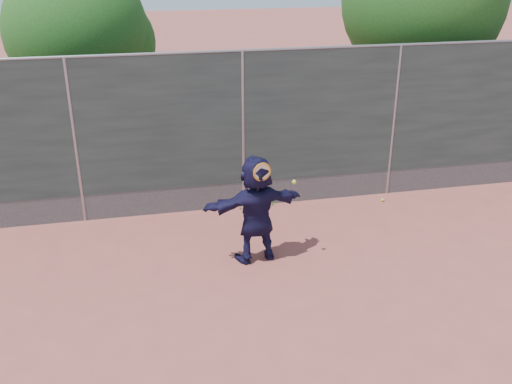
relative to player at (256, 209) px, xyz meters
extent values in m
plane|color=#9E4C42|center=(0.19, -1.47, -0.88)|extent=(80.00, 80.00, 0.00)
imported|color=#161437|center=(0.00, 0.00, 0.00)|extent=(1.70, 0.76, 1.76)
sphere|color=#AFD42F|center=(2.94, 1.65, -0.85)|extent=(0.07, 0.07, 0.07)
cube|color=#38423D|center=(0.19, 2.03, 0.87)|extent=(20.00, 0.04, 2.50)
cube|color=slate|center=(0.19, 2.03, -0.63)|extent=(20.00, 0.03, 0.50)
cylinder|color=gray|center=(0.19, 2.03, 2.12)|extent=(20.00, 0.05, 0.05)
cylinder|color=gray|center=(-2.81, 2.03, 0.62)|extent=(0.06, 0.06, 3.00)
cylinder|color=gray|center=(0.19, 2.03, 0.62)|extent=(0.06, 0.06, 3.00)
cylinder|color=gray|center=(3.19, 2.03, 0.62)|extent=(0.06, 0.06, 3.00)
torus|color=orange|center=(0.05, -0.20, 0.70)|extent=(0.29, 0.09, 0.29)
cylinder|color=beige|center=(0.05, -0.20, 0.70)|extent=(0.25, 0.06, 0.25)
cylinder|color=black|center=(0.00, -0.18, 0.50)|extent=(0.06, 0.13, 0.33)
sphere|color=#AFD42F|center=(0.57, -0.12, 0.46)|extent=(0.07, 0.07, 0.07)
cylinder|color=#382314|center=(4.69, 4.23, 0.42)|extent=(0.28, 0.28, 2.60)
sphere|color=#23561C|center=(5.41, 4.43, 2.35)|extent=(2.52, 2.52, 2.52)
cylinder|color=#382314|center=(-2.81, 5.03, 0.22)|extent=(0.28, 0.28, 2.20)
sphere|color=#23561C|center=(-2.81, 5.03, 2.14)|extent=(3.00, 3.00, 3.00)
sphere|color=#23561C|center=(-2.21, 5.23, 1.84)|extent=(2.10, 2.10, 2.10)
cone|color=#387226|center=(0.44, 1.91, -0.75)|extent=(0.03, 0.03, 0.26)
cone|color=#387226|center=(0.74, 1.93, -0.73)|extent=(0.03, 0.03, 0.30)
cone|color=#387226|center=(0.09, 1.89, -0.77)|extent=(0.03, 0.03, 0.22)
camera|label=1|loc=(-1.71, -7.93, 3.82)|focal=40.00mm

